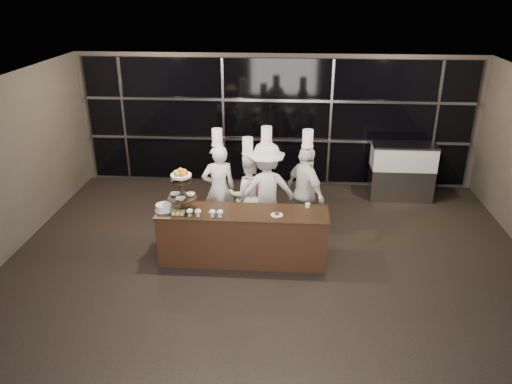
# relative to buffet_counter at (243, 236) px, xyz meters

# --- Properties ---
(room) EXTENTS (10.00, 10.00, 10.00)m
(room) POSITION_rel_buffet_counter_xyz_m (0.44, -1.42, 1.03)
(room) COLOR black
(room) RESTS_ON ground
(window_wall) EXTENTS (8.60, 0.10, 2.80)m
(window_wall) POSITION_rel_buffet_counter_xyz_m (0.44, 3.52, 1.04)
(window_wall) COLOR black
(window_wall) RESTS_ON ground
(buffet_counter) EXTENTS (2.84, 0.74, 0.92)m
(buffet_counter) POSITION_rel_buffet_counter_xyz_m (0.00, 0.00, 0.00)
(buffet_counter) COLOR black
(buffet_counter) RESTS_ON ground
(display_stand) EXTENTS (0.48, 0.48, 0.74)m
(display_stand) POSITION_rel_buffet_counter_xyz_m (-1.00, -0.00, 0.87)
(display_stand) COLOR black
(display_stand) RESTS_ON buffet_counter
(compotes) EXTENTS (0.61, 0.11, 0.12)m
(compotes) POSITION_rel_buffet_counter_xyz_m (-0.59, -0.22, 0.54)
(compotes) COLOR silver
(compotes) RESTS_ON buffet_counter
(layer_cake) EXTENTS (0.30, 0.30, 0.11)m
(layer_cake) POSITION_rel_buffet_counter_xyz_m (-1.31, -0.05, 0.51)
(layer_cake) COLOR white
(layer_cake) RESTS_ON buffet_counter
(pastry_squares) EXTENTS (0.20, 0.13, 0.05)m
(pastry_squares) POSITION_rel_buffet_counter_xyz_m (-1.05, -0.17, 0.48)
(pastry_squares) COLOR #EDE174
(pastry_squares) RESTS_ON buffet_counter
(small_plate) EXTENTS (0.20, 0.20, 0.05)m
(small_plate) POSITION_rel_buffet_counter_xyz_m (0.57, -0.10, 0.47)
(small_plate) COLOR white
(small_plate) RESTS_ON buffet_counter
(chef_cup) EXTENTS (0.08, 0.08, 0.07)m
(chef_cup) POSITION_rel_buffet_counter_xyz_m (1.08, 0.25, 0.49)
(chef_cup) COLOR white
(chef_cup) RESTS_ON buffet_counter
(display_case) EXTENTS (1.35, 0.59, 1.24)m
(display_case) POSITION_rel_buffet_counter_xyz_m (3.19, 2.88, 0.22)
(display_case) COLOR #A5A5AA
(display_case) RESTS_ON ground
(chef_a) EXTENTS (0.73, 0.59, 2.02)m
(chef_a) POSITION_rel_buffet_counter_xyz_m (-0.55, 1.06, 0.42)
(chef_a) COLOR white
(chef_a) RESTS_ON ground
(chef_b) EXTENTS (0.90, 0.79, 1.89)m
(chef_b) POSITION_rel_buffet_counter_xyz_m (0.00, 1.02, 0.34)
(chef_b) COLOR white
(chef_b) RESTS_ON ground
(chef_c) EXTENTS (1.29, 0.93, 2.10)m
(chef_c) POSITION_rel_buffet_counter_xyz_m (0.34, 0.97, 0.44)
(chef_c) COLOR silver
(chef_c) RESTS_ON ground
(chef_d) EXTENTS (0.94, 1.09, 2.06)m
(chef_d) POSITION_rel_buffet_counter_xyz_m (1.06, 0.97, 0.43)
(chef_d) COLOR white
(chef_d) RESTS_ON ground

